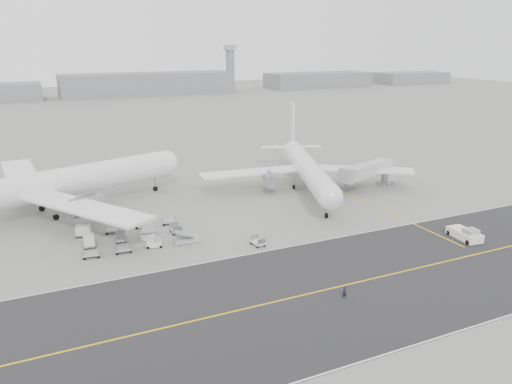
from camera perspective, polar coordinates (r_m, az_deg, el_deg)
name	(u,v)px	position (r m, az deg, el deg)	size (l,w,h in m)	color
ground	(269,245)	(86.86, 1.49, -6.07)	(700.00, 700.00, 0.00)	gray
taxiway	(354,283)	(75.32, 11.16, -10.17)	(220.00, 59.00, 0.03)	#2C2C2E
horizon_buildings	(134,95)	(339.75, -13.81, 10.67)	(520.00, 28.00, 28.00)	gray
control_tower	(230,67)	(363.35, -2.97, 14.07)	(7.00, 7.00, 31.25)	gray
airliner_a	(47,186)	(107.89, -22.74, 0.67)	(60.03, 58.89, 21.47)	white
airliner_b	(307,168)	(118.39, 5.86, 2.74)	(48.71, 49.62, 17.82)	white
pushback_tug	(465,234)	(96.35, 22.80, -4.46)	(3.59, 8.40, 2.37)	white
jet_bridge	(368,171)	(119.38, 12.63, 2.31)	(17.79, 8.68, 6.70)	gray
gse_cluster	(134,239)	(91.89, -13.75, -5.26)	(23.70, 17.88, 2.16)	#9F9FA5
stray_dolly	(258,245)	(86.64, 0.20, -6.13)	(1.62, 2.64, 1.62)	silver
ground_crew_a	(345,293)	(70.56, 10.09, -11.26)	(0.65, 0.43, 1.79)	black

